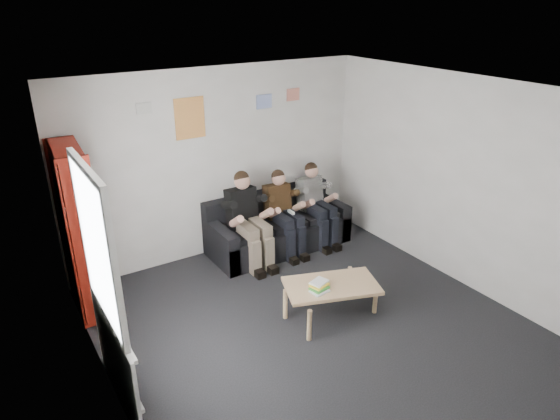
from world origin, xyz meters
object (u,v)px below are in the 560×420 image
Objects in this scene: bookshelf at (80,231)px; person_right at (317,205)px; person_middle at (284,213)px; sofa at (277,229)px; person_left at (249,220)px; coffee_table at (331,288)px.

bookshelf reaches higher than person_right.
person_right reaches higher than person_middle.
person_right is at bearing 4.07° from person_middle.
sofa is at bearing 94.07° from person_middle.
bookshelf is 2.23m from person_left.
coffee_table is 0.87× the size of person_middle.
person_left is at bearing 1.89° from bookshelf.
person_left is 0.59m from person_middle.
coffee_table is 0.82× the size of person_left.
person_left is at bearing 174.08° from person_right.
person_middle is at bearing 2.48° from bookshelf.
person_middle is at bearing -90.00° from sofa.
person_left is (-0.17, 1.67, 0.27)m from coffee_table.
sofa is at bearing 6.45° from bookshelf.
coffee_table is 1.97m from person_right.
person_middle is at bearing -0.17° from person_left.
bookshelf is 3.41m from person_right.
sofa is 1.71× the size of person_middle.
sofa reaches higher than coffee_table.
person_right is at bearing -0.38° from person_left.
coffee_table is at bearing -127.36° from person_right.
bookshelf is at bearing 143.36° from coffee_table.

